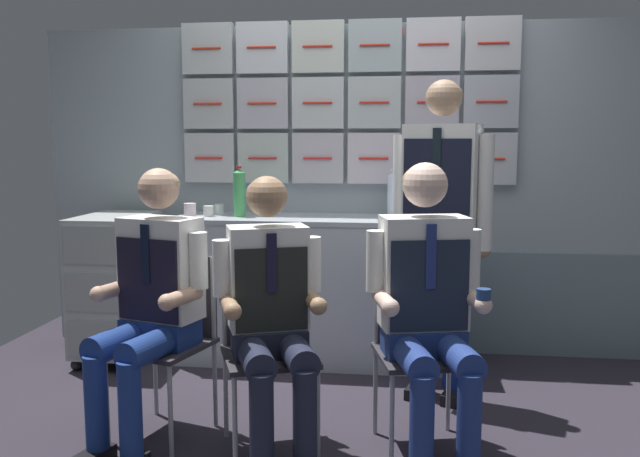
{
  "coord_description": "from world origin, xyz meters",
  "views": [
    {
      "loc": [
        0.36,
        -3.05,
        1.4
      ],
      "look_at": [
        -0.08,
        0.26,
        0.96
      ],
      "focal_mm": 37.48,
      "sensor_mm": 36.0,
      "label": 1
    }
  ],
  "objects_px": {
    "folding_chair_right": "(418,331)",
    "crew_member_left": "(151,293)",
    "water_bottle_short": "(393,194)",
    "paper_cup_tan": "(209,211)",
    "crew_member_center": "(271,306)",
    "folding_chair_left": "(173,323)",
    "folding_chair_center": "(266,332)",
    "service_trolley": "(116,282)",
    "crew_member_right": "(428,297)",
    "crew_member_standing": "(441,210)"
  },
  "relations": [
    {
      "from": "folding_chair_right",
      "to": "crew_member_left",
      "type": "bearing_deg",
      "value": -172.43
    },
    {
      "from": "water_bottle_short",
      "to": "paper_cup_tan",
      "type": "bearing_deg",
      "value": -173.46
    },
    {
      "from": "crew_member_left",
      "to": "crew_member_center",
      "type": "height_order",
      "value": "crew_member_left"
    },
    {
      "from": "folding_chair_left",
      "to": "water_bottle_short",
      "type": "height_order",
      "value": "water_bottle_short"
    },
    {
      "from": "crew_member_left",
      "to": "crew_member_center",
      "type": "relative_size",
      "value": 1.02
    },
    {
      "from": "folding_chair_left",
      "to": "folding_chair_center",
      "type": "xyz_separation_m",
      "value": [
        0.48,
        -0.09,
        0.0
      ]
    },
    {
      "from": "water_bottle_short",
      "to": "folding_chair_right",
      "type": "bearing_deg",
      "value": -82.85
    },
    {
      "from": "folding_chair_right",
      "to": "water_bottle_short",
      "type": "distance_m",
      "value": 1.32
    },
    {
      "from": "water_bottle_short",
      "to": "paper_cup_tan",
      "type": "xyz_separation_m",
      "value": [
        -1.16,
        -0.13,
        -0.11
      ]
    },
    {
      "from": "service_trolley",
      "to": "folding_chair_right",
      "type": "relative_size",
      "value": 1.1
    },
    {
      "from": "service_trolley",
      "to": "water_bottle_short",
      "type": "height_order",
      "value": "water_bottle_short"
    },
    {
      "from": "crew_member_right",
      "to": "water_bottle_short",
      "type": "relative_size",
      "value": 4.35
    },
    {
      "from": "folding_chair_left",
      "to": "folding_chair_center",
      "type": "bearing_deg",
      "value": -10.85
    },
    {
      "from": "service_trolley",
      "to": "crew_member_center",
      "type": "height_order",
      "value": "crew_member_center"
    },
    {
      "from": "crew_member_left",
      "to": "folding_chair_right",
      "type": "height_order",
      "value": "crew_member_left"
    },
    {
      "from": "crew_member_right",
      "to": "paper_cup_tan",
      "type": "xyz_separation_m",
      "value": [
        -1.35,
        1.21,
        0.23
      ]
    },
    {
      "from": "folding_chair_center",
      "to": "folding_chair_right",
      "type": "bearing_deg",
      "value": 8.22
    },
    {
      "from": "service_trolley",
      "to": "crew_member_center",
      "type": "xyz_separation_m",
      "value": [
        1.27,
        -1.22,
        0.19
      ]
    },
    {
      "from": "paper_cup_tan",
      "to": "folding_chair_left",
      "type": "bearing_deg",
      "value": -82.77
    },
    {
      "from": "water_bottle_short",
      "to": "crew_member_right",
      "type": "bearing_deg",
      "value": -82.05
    },
    {
      "from": "crew_member_center",
      "to": "water_bottle_short",
      "type": "bearing_deg",
      "value": 71.36
    },
    {
      "from": "folding_chair_left",
      "to": "crew_member_standing",
      "type": "xyz_separation_m",
      "value": [
        1.3,
        0.58,
        0.51
      ]
    },
    {
      "from": "crew_member_center",
      "to": "water_bottle_short",
      "type": "distance_m",
      "value": 1.57
    },
    {
      "from": "service_trolley",
      "to": "paper_cup_tan",
      "type": "height_order",
      "value": "paper_cup_tan"
    },
    {
      "from": "crew_member_left",
      "to": "crew_member_center",
      "type": "distance_m",
      "value": 0.59
    },
    {
      "from": "folding_chair_left",
      "to": "folding_chair_center",
      "type": "height_order",
      "value": "same"
    },
    {
      "from": "service_trolley",
      "to": "crew_member_center",
      "type": "relative_size",
      "value": 0.75
    },
    {
      "from": "folding_chair_center",
      "to": "crew_member_center",
      "type": "relative_size",
      "value": 0.68
    },
    {
      "from": "paper_cup_tan",
      "to": "crew_member_right",
      "type": "bearing_deg",
      "value": -41.98
    },
    {
      "from": "service_trolley",
      "to": "crew_member_right",
      "type": "relative_size",
      "value": 0.71
    },
    {
      "from": "crew_member_center",
      "to": "crew_member_right",
      "type": "relative_size",
      "value": 0.96
    },
    {
      "from": "folding_chair_left",
      "to": "crew_member_left",
      "type": "height_order",
      "value": "crew_member_left"
    },
    {
      "from": "service_trolley",
      "to": "water_bottle_short",
      "type": "distance_m",
      "value": 1.86
    },
    {
      "from": "crew_member_right",
      "to": "paper_cup_tan",
      "type": "distance_m",
      "value": 1.83
    },
    {
      "from": "service_trolley",
      "to": "water_bottle_short",
      "type": "relative_size",
      "value": 3.1
    },
    {
      "from": "service_trolley",
      "to": "crew_member_right",
      "type": "bearing_deg",
      "value": -30.02
    },
    {
      "from": "folding_chair_left",
      "to": "paper_cup_tan",
      "type": "xyz_separation_m",
      "value": [
        -0.14,
        1.07,
        0.44
      ]
    },
    {
      "from": "folding_chair_left",
      "to": "crew_member_center",
      "type": "distance_m",
      "value": 0.61
    },
    {
      "from": "crew_member_left",
      "to": "water_bottle_short",
      "type": "distance_m",
      "value": 1.77
    },
    {
      "from": "folding_chair_center",
      "to": "crew_member_center",
      "type": "xyz_separation_m",
      "value": [
        0.06,
        -0.15,
        0.16
      ]
    },
    {
      "from": "crew_member_left",
      "to": "folding_chair_center",
      "type": "height_order",
      "value": "crew_member_left"
    },
    {
      "from": "service_trolley",
      "to": "folding_chair_left",
      "type": "height_order",
      "value": "service_trolley"
    },
    {
      "from": "folding_chair_center",
      "to": "paper_cup_tan",
      "type": "xyz_separation_m",
      "value": [
        -0.61,
        1.16,
        0.44
      ]
    },
    {
      "from": "paper_cup_tan",
      "to": "service_trolley",
      "type": "bearing_deg",
      "value": -171.25
    },
    {
      "from": "crew_member_center",
      "to": "paper_cup_tan",
      "type": "height_order",
      "value": "crew_member_center"
    },
    {
      "from": "paper_cup_tan",
      "to": "crew_member_standing",
      "type": "bearing_deg",
      "value": -18.94
    },
    {
      "from": "crew_member_left",
      "to": "water_bottle_short",
      "type": "relative_size",
      "value": 4.25
    },
    {
      "from": "crew_member_center",
      "to": "folding_chair_right",
      "type": "distance_m",
      "value": 0.7
    },
    {
      "from": "crew_member_standing",
      "to": "paper_cup_tan",
      "type": "distance_m",
      "value": 1.52
    },
    {
      "from": "service_trolley",
      "to": "crew_member_left",
      "type": "relative_size",
      "value": 0.73
    }
  ]
}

